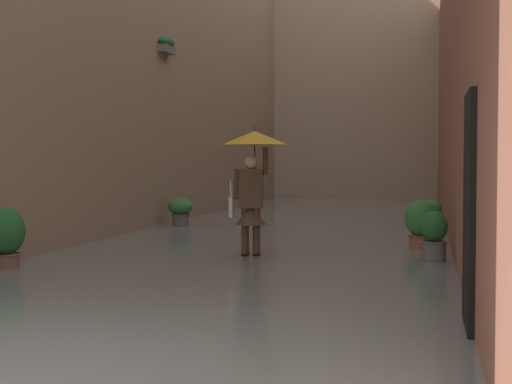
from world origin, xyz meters
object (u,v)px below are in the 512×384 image
(potted_plant_near_right, at_px, (6,237))
(potted_plant_far_right, at_px, (181,211))
(person_wading, at_px, (253,165))
(potted_plant_near_left, at_px, (432,214))
(potted_plant_mid_left, at_px, (434,237))
(potted_plant_far_left, at_px, (420,223))

(potted_plant_near_right, relative_size, potted_plant_far_right, 1.31)
(person_wading, xyz_separation_m, potted_plant_near_left, (-2.81, -6.10, -1.14))
(potted_plant_mid_left, distance_m, potted_plant_near_left, 6.20)
(potted_plant_near_right, relative_size, potted_plant_near_left, 1.33)
(potted_plant_mid_left, bearing_deg, person_wading, -2.12)
(person_wading, bearing_deg, potted_plant_near_right, 35.01)
(potted_plant_near_left, bearing_deg, person_wading, 65.23)
(potted_plant_far_right, height_order, potted_plant_near_left, potted_plant_far_right)
(person_wading, distance_m, potted_plant_near_right, 3.88)
(potted_plant_far_right, relative_size, potted_plant_near_left, 1.02)
(potted_plant_near_right, distance_m, potted_plant_mid_left, 6.22)
(potted_plant_mid_left, relative_size, potted_plant_far_left, 0.93)
(person_wading, bearing_deg, potted_plant_mid_left, 177.88)
(potted_plant_far_left, distance_m, potted_plant_far_right, 6.44)
(person_wading, distance_m, potted_plant_far_right, 6.01)
(potted_plant_near_right, relative_size, potted_plant_far_left, 1.03)
(potted_plant_near_right, height_order, potted_plant_mid_left, potted_plant_near_right)
(potted_plant_mid_left, bearing_deg, potted_plant_near_left, -90.09)
(potted_plant_far_left, relative_size, potted_plant_far_right, 1.27)
(person_wading, height_order, potted_plant_near_left, person_wading)
(potted_plant_mid_left, bearing_deg, potted_plant_far_left, -83.23)
(potted_plant_mid_left, height_order, potted_plant_near_left, potted_plant_mid_left)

